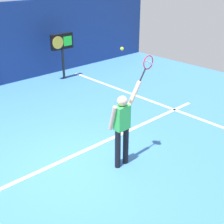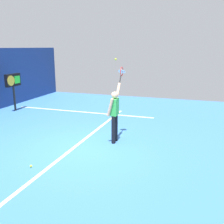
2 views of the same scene
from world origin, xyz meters
name	(u,v)px [view 1 (image 1 of 2)]	position (x,y,z in m)	size (l,w,h in m)	color
ground_plane	(72,165)	(0.00, 0.00, 0.00)	(18.00, 18.00, 0.00)	#3870B2
court_baseline	(65,160)	(0.00, 0.27, 0.01)	(10.00, 0.10, 0.01)	white
court_sideline	(135,95)	(4.22, 2.00, 0.01)	(0.10, 7.00, 0.01)	white
tennis_player	(122,125)	(0.84, -0.76, 1.01)	(0.81, 0.31, 1.92)	black
tennis_racket	(148,64)	(1.58, -0.77, 2.23)	(0.48, 0.27, 0.60)	black
tennis_ball	(122,49)	(0.74, -0.83, 2.70)	(0.07, 0.07, 0.07)	#CCE033
scoreboard_clock	(62,44)	(3.47, 5.28, 1.42)	(0.96, 0.20, 1.81)	black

